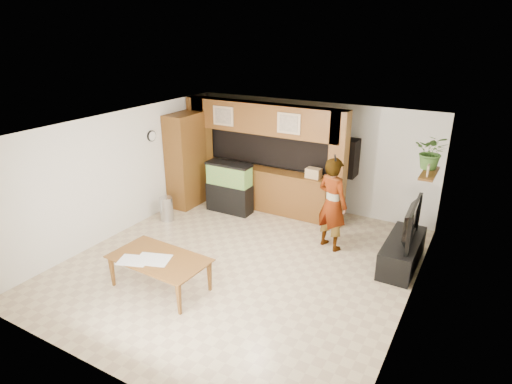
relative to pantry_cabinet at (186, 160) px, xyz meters
The scene contains 21 objects.
floor 3.45m from the pantry_cabinet, 34.02° to the right, with size 6.50×6.50×0.00m, color tan.
ceiling 3.57m from the pantry_cabinet, 34.02° to the right, with size 6.50×6.50×0.00m, color white.
wall_back 3.06m from the pantry_cabinet, 27.87° to the left, with size 6.00×6.00×0.00m, color silver.
wall_left 1.85m from the pantry_cabinet, 99.35° to the right, with size 6.50×6.50×0.00m, color silver.
wall_right 5.99m from the pantry_cabinet, 17.73° to the right, with size 6.50×6.50×0.00m, color silver.
partition 1.94m from the pantry_cabinet, 24.93° to the left, with size 4.20×0.99×2.60m.
wall_clock 1.15m from the pantry_cabinet, 107.90° to the right, with size 0.05×0.25×0.25m.
wall_shelf 5.58m from the pantry_cabinet, ahead, with size 0.25×0.90×0.04m, color brown.
pantry_cabinet is the anchor object (origin of this frame).
trash_can 1.35m from the pantry_cabinet, 79.86° to the right, with size 0.31×0.31×0.56m, color #B2B2B7.
aquarium 1.30m from the pantry_cabinet, ahead, with size 1.10×0.41×1.22m.
tv_stand 5.44m from the pantry_cabinet, ahead, with size 0.58×1.58×0.53m, color black.
television 5.37m from the pantry_cabinet, ahead, with size 1.28×0.17×0.74m, color black.
photo_frame 5.59m from the pantry_cabinet, ahead, with size 0.03×0.15×0.21m, color tan.
potted_plant 5.60m from the pantry_cabinet, ahead, with size 0.59×0.52×0.66m, color #406F2C.
person 3.95m from the pantry_cabinet, ahead, with size 0.69×0.45×1.90m, color #9A8154.
microphone 4.09m from the pantry_cabinet, ahead, with size 0.03×0.03×0.15m, color black.
dining_table 3.88m from the pantry_cabinet, 59.33° to the right, with size 1.68×0.93×0.59m, color brown.
newspaper_a 3.86m from the pantry_cabinet, 60.37° to the right, with size 0.56×0.41×0.01m, color silver.
newspaper_b 3.90m from the pantry_cabinet, 65.01° to the right, with size 0.49×0.36×0.01m, color silver.
counter_box 3.16m from the pantry_cabinet, 11.44° to the left, with size 0.33×0.22×0.22m, color tan.
Camera 1 is at (3.74, -6.06, 4.20)m, focal length 30.00 mm.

